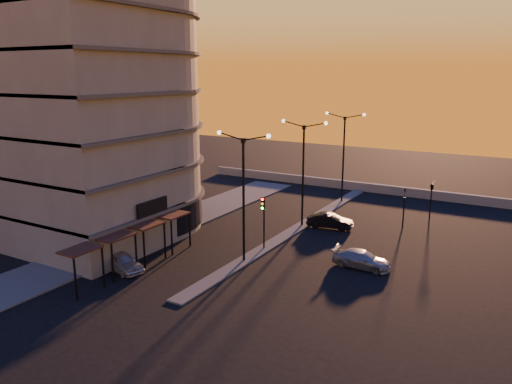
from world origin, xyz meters
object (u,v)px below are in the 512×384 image
(traffic_light_main, at_px, (263,214))
(car_wagon, at_px, (361,259))
(streetlamp_mid, at_px, (303,165))
(car_sedan, at_px, (330,221))
(car_hatchback, at_px, (122,261))

(traffic_light_main, bearing_deg, car_wagon, 2.71)
(streetlamp_mid, xyz_separation_m, traffic_light_main, (0.00, -7.13, -2.70))
(car_sedan, bearing_deg, traffic_light_main, 155.32)
(streetlamp_mid, xyz_separation_m, car_hatchback, (-6.50, -15.73, -4.93))
(car_hatchback, distance_m, car_sedan, 18.71)
(traffic_light_main, distance_m, car_sedan, 8.52)
(streetlamp_mid, distance_m, car_sedan, 5.53)
(streetlamp_mid, distance_m, car_hatchback, 17.72)
(streetlamp_mid, bearing_deg, traffic_light_main, -90.00)
(streetlamp_mid, relative_size, traffic_light_main, 2.24)
(car_sedan, bearing_deg, car_wagon, -151.95)
(traffic_light_main, height_order, car_hatchback, traffic_light_main)
(car_hatchback, bearing_deg, car_wagon, -43.00)
(traffic_light_main, relative_size, car_sedan, 1.07)
(car_hatchback, bearing_deg, streetlamp_mid, -7.54)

